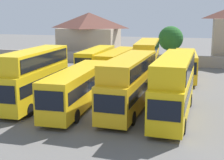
{
  "coord_description": "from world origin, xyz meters",
  "views": [
    {
      "loc": [
        7.85,
        -25.67,
        8.32
      ],
      "look_at": [
        0.0,
        3.0,
        2.06
      ],
      "focal_mm": 50.9,
      "sensor_mm": 36.0,
      "label": 1
    }
  ],
  "objects": [
    {
      "name": "bus_4",
      "position": [
        6.11,
        -0.29,
        2.79
      ],
      "size": [
        2.83,
        11.53,
        4.95
      ],
      "rotation": [
        0.0,
        0.0,
        -1.6
      ],
      "color": "yellow",
      "rests_on": "ground"
    },
    {
      "name": "bus_5",
      "position": [
        -5.67,
        15.57,
        2.02
      ],
      "size": [
        2.71,
        11.28,
        3.54
      ],
      "rotation": [
        0.0,
        0.0,
        -1.55
      ],
      "color": "yellow",
      "rests_on": "ground"
    },
    {
      "name": "tree_left_of_lot",
      "position": [
        3.29,
        27.84,
        4.19
      ],
      "size": [
        4.08,
        4.08,
        6.27
      ],
      "color": "brown",
      "rests_on": "ground"
    },
    {
      "name": "bus_8",
      "position": [
        6.34,
        15.35,
        1.98
      ],
      "size": [
        3.17,
        10.49,
        3.47
      ],
      "rotation": [
        0.0,
        0.0,
        -1.51
      ],
      "color": "gold",
      "rests_on": "ground"
    },
    {
      "name": "ground",
      "position": [
        0.0,
        18.0,
        0.0
      ],
      "size": [
        140.0,
        140.0,
        0.0
      ],
      "primitive_type": "plane",
      "color": "#605E5B"
    },
    {
      "name": "bus_3",
      "position": [
        2.27,
        0.4,
        2.64
      ],
      "size": [
        2.97,
        11.39,
        4.68
      ],
      "rotation": [
        0.0,
        0.0,
        -1.61
      ],
      "color": "yellow",
      "rests_on": "ground"
    },
    {
      "name": "house_terrace_left",
      "position": [
        -12.57,
        32.35,
        4.33
      ],
      "size": [
        11.22,
        7.96,
        8.47
      ],
      "color": "tan",
      "rests_on": "ground"
    },
    {
      "name": "bus_7",
      "position": [
        1.44,
        15.09,
        2.71
      ],
      "size": [
        3.37,
        11.49,
        4.81
      ],
      "rotation": [
        0.0,
        0.0,
        -1.49
      ],
      "color": "yellow",
      "rests_on": "ground"
    },
    {
      "name": "bus_2",
      "position": [
        -2.23,
        -0.29,
        2.01
      ],
      "size": [
        2.83,
        11.97,
        3.52
      ],
      "rotation": [
        0.0,
        0.0,
        -1.54
      ],
      "color": "yellow",
      "rests_on": "ground"
    },
    {
      "name": "depot_boundary_wall",
      "position": [
        0.0,
        25.34,
        0.9
      ],
      "size": [
        56.0,
        0.5,
        1.8
      ],
      "primitive_type": "cube",
      "color": "gray",
      "rests_on": "ground"
    },
    {
      "name": "bus_6",
      "position": [
        -2.66,
        15.42,
        1.94
      ],
      "size": [
        2.97,
        11.93,
        3.38
      ],
      "rotation": [
        0.0,
        0.0,
        -1.61
      ],
      "color": "#EAAF0F",
      "rests_on": "ground"
    },
    {
      "name": "bus_1",
      "position": [
        -6.48,
        -0.16,
        2.85
      ],
      "size": [
        2.77,
        10.43,
        5.07
      ],
      "rotation": [
        0.0,
        0.0,
        -1.54
      ],
      "color": "yellow",
      "rests_on": "ground"
    }
  ]
}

